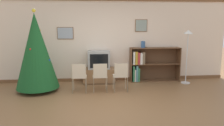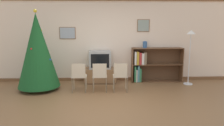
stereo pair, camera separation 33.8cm
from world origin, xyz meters
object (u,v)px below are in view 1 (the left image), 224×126
tv_console (99,76)px  folding_chair_center (100,76)px  bookshelf (146,64)px  vase (143,44)px  christmas_tree (36,51)px  folding_chair_left (79,76)px  standing_lamp (188,43)px  folding_chair_right (121,75)px  television (99,60)px

tv_console → folding_chair_center: size_ratio=1.24×
bookshelf → vase: 0.67m
christmas_tree → folding_chair_left: size_ratio=2.78×
folding_chair_left → standing_lamp: bearing=11.6°
folding_chair_center → folding_chair_left: bearing=180.0°
tv_console → folding_chair_right: folding_chair_right is taller
folding_chair_left → vase: 2.41m
folding_chair_right → vase: vase is taller
television → folding_chair_right: (0.57, -0.98, -0.28)m
television → folding_chair_center: television is taller
tv_console → bookshelf: size_ratio=0.62×
television → folding_chair_right: size_ratio=0.83×
folding_chair_left → bookshelf: 2.40m
folding_chair_left → folding_chair_center: bearing=0.0°
television → folding_chair_center: 1.02m
bookshelf → folding_chair_left: bearing=-153.2°
vase → folding_chair_right: bearing=-128.7°
folding_chair_center → bookshelf: bearing=34.6°
standing_lamp → christmas_tree: bearing=-175.1°
folding_chair_center → standing_lamp: 2.97m
tv_console → television: (0.00, -0.00, 0.51)m
folding_chair_right → standing_lamp: (2.20, 0.69, 0.83)m
folding_chair_right → folding_chair_left: bearing=180.0°
christmas_tree → folding_chair_right: (2.32, -0.30, -0.66)m
folding_chair_center → standing_lamp: bearing=13.9°
folding_chair_left → standing_lamp: 3.51m
folding_chair_left → folding_chair_right: same height
tv_console → bookshelf: bookshelf is taller
tv_console → folding_chair_right: size_ratio=1.24×
tv_console → folding_chair_left: (-0.57, -0.98, 0.23)m
bookshelf → vase: vase is taller
vase → standing_lamp: size_ratio=0.12×
television → folding_chair_left: television is taller
folding_chair_center → vase: bearing=37.0°
standing_lamp → folding_chair_center: bearing=-166.1°
christmas_tree → folding_chair_center: (1.75, -0.30, -0.66)m
vase → standing_lamp: standing_lamp is taller
folding_chair_right → vase: size_ratio=3.88×
christmas_tree → folding_chair_center: bearing=-9.7°
christmas_tree → standing_lamp: size_ratio=1.35×
television → christmas_tree: bearing=-158.7°
christmas_tree → vase: christmas_tree is taller
folding_chair_center → folding_chair_right: 0.57m
tv_console → folding_chair_left: 1.16m
tv_console → folding_chair_left: size_ratio=1.24×
bookshelf → standing_lamp: (1.20, -0.39, 0.74)m
folding_chair_left → bookshelf: (2.14, 1.08, 0.09)m
bookshelf → vase: (-0.12, 0.01, 0.66)m
tv_console → vase: size_ratio=4.81×
folding_chair_right → bookshelf: 1.47m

